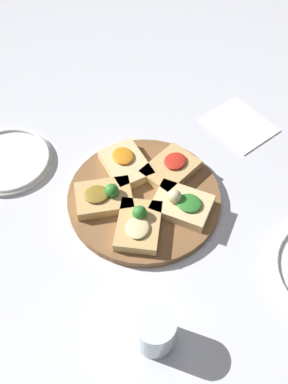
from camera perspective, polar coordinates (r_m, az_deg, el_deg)
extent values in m
plane|color=silver|center=(0.95, 0.00, -1.06)|extent=(3.00, 3.00, 0.00)
cylinder|color=brown|center=(0.94, 0.00, -0.74)|extent=(0.32, 0.32, 0.02)
cube|color=tan|center=(0.96, 3.38, 2.89)|extent=(0.10, 0.13, 0.02)
ellipsoid|color=red|center=(0.96, 3.98, 3.95)|extent=(0.05, 0.06, 0.01)
cube|color=#E5C689|center=(0.97, -2.30, 3.47)|extent=(0.14, 0.13, 0.02)
ellipsoid|color=orange|center=(0.97, -2.71, 4.62)|extent=(0.07, 0.06, 0.01)
cube|color=tan|center=(0.92, -5.11, -0.73)|extent=(0.14, 0.14, 0.02)
ellipsoid|color=olive|center=(0.91, -6.07, -0.28)|extent=(0.07, 0.07, 0.01)
sphere|color=#2D7A28|center=(0.90, -4.13, 0.17)|extent=(0.03, 0.03, 0.03)
cube|color=tan|center=(0.88, -0.70, -4.31)|extent=(0.12, 0.14, 0.02)
ellipsoid|color=beige|center=(0.86, -0.84, -4.55)|extent=(0.06, 0.07, 0.01)
sphere|color=#2D7A28|center=(0.87, -0.56, -2.66)|extent=(0.03, 0.03, 0.03)
cube|color=#E5C689|center=(0.91, 4.83, -1.66)|extent=(0.13, 0.10, 0.02)
ellipsoid|color=#2D7A28|center=(0.89, 5.75, -1.39)|extent=(0.06, 0.05, 0.01)
sphere|color=beige|center=(0.89, 3.89, -0.57)|extent=(0.03, 0.03, 0.03)
cylinder|color=white|center=(1.05, -16.82, 3.77)|extent=(0.20, 0.20, 0.01)
torus|color=white|center=(1.05, -16.91, 4.02)|extent=(0.19, 0.19, 0.01)
cylinder|color=silver|center=(0.77, 1.42, -17.28)|extent=(0.07, 0.07, 0.08)
cube|color=white|center=(1.11, 12.09, 8.34)|extent=(0.18, 0.17, 0.01)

